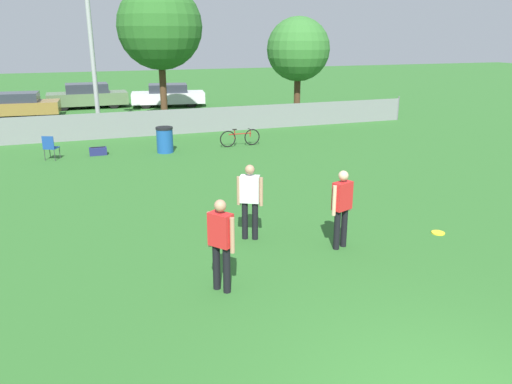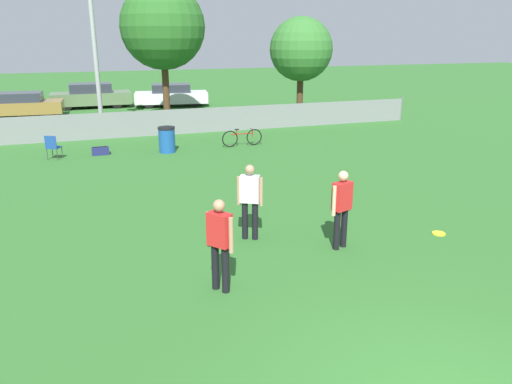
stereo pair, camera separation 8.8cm
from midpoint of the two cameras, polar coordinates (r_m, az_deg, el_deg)
The scene contains 15 objects.
fence_backline at distance 22.33m, azimuth -9.45°, elevation 7.89°, with size 23.62×0.07×1.21m.
light_pole at distance 23.59m, azimuth -18.06°, elevation 17.61°, with size 0.90×0.36×7.65m.
tree_near_pole at distance 24.41m, azimuth -10.52°, elevation 18.06°, with size 3.89×3.89×6.50m.
tree_far_right at distance 25.64m, azimuth 5.27°, elevation 15.91°, with size 3.11×3.11×5.08m.
player_defender_red at distance 10.19m, azimuth 10.02°, elevation -1.40°, with size 0.53×0.35×1.65m.
player_thrower_red at distance 8.38m, azimuth -3.87°, elevation -5.41°, with size 0.41×0.47×1.65m.
player_receiver_white at distance 10.49m, azimuth -0.46°, elevation -0.57°, with size 0.50×0.38×1.65m.
frisbee_disc at distance 11.79m, azimuth 20.36°, elevation -4.46°, with size 0.29×0.29×0.03m.
folding_chair_sideline at distance 18.90m, azimuth -22.10°, elevation 4.92°, with size 0.55×0.56×0.86m.
bicycle_sideline at distance 19.74m, azimuth -1.46°, elevation 6.23°, with size 1.66×0.44×0.69m.
trash_bin at distance 18.93m, azimuth -10.02°, elevation 5.93°, with size 0.63×0.63×0.95m.
gear_bag_sideline at distance 19.19m, azimuth -17.24°, elevation 4.51°, with size 0.61×0.33×0.30m.
parked_car_tan at distance 29.45m, azimuth -25.20°, elevation 8.99°, with size 4.27×2.03×1.31m.
parked_car_olive at distance 31.94m, azimuth -18.27°, elevation 10.40°, with size 4.59×1.86×1.44m.
parked_car_white at distance 31.46m, azimuth -9.57°, elevation 10.86°, with size 4.58×2.45×1.34m.
Camera 2 is at (-3.72, -3.72, 4.21)m, focal length 35.00 mm.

